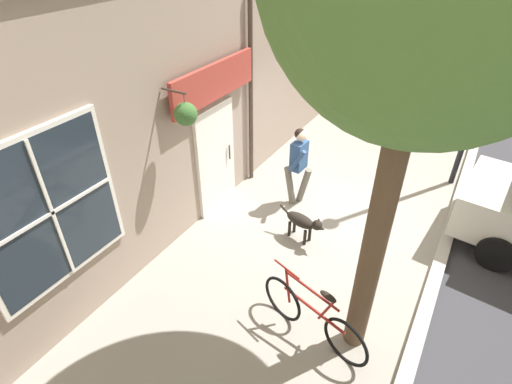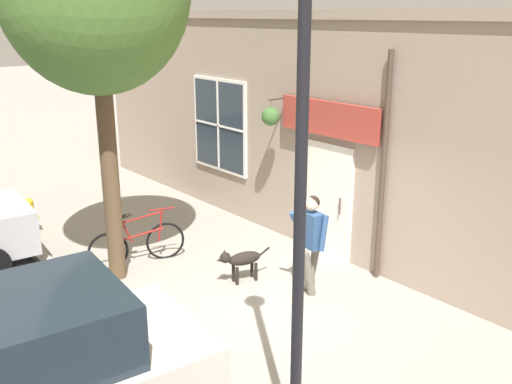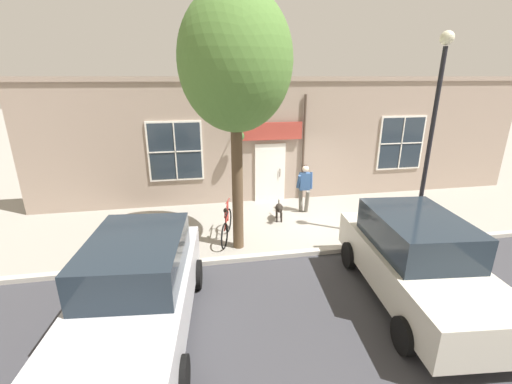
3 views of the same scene
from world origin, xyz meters
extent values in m
plane|color=gray|center=(0.00, 0.00, 0.00)|extent=(90.00, 90.00, 0.00)
cube|color=#B2ADA3|center=(2.00, 0.00, 0.06)|extent=(0.20, 28.00, 0.12)
cube|color=gray|center=(-2.35, 0.00, 2.09)|extent=(0.30, 18.00, 4.18)
cube|color=white|center=(-2.18, -0.79, 1.05)|extent=(0.10, 1.10, 2.10)
cube|color=#232D38|center=(-2.15, -0.79, 1.00)|extent=(0.03, 0.90, 1.90)
cylinder|color=#47382D|center=(-2.09, -0.44, 1.05)|extent=(0.03, 0.03, 0.30)
cube|color=#AD3D33|center=(-2.08, -0.79, 2.55)|extent=(0.08, 2.20, 0.60)
cylinder|color=#47382D|center=(-2.12, 0.42, 1.88)|extent=(0.09, 0.09, 3.76)
cylinder|color=#47382D|center=(-1.96, -1.94, 2.78)|extent=(0.44, 0.04, 0.04)
cylinder|color=#47382D|center=(-1.78, -1.94, 2.60)|extent=(0.01, 0.01, 0.34)
cone|color=#2D2823|center=(-1.78, -1.94, 2.38)|extent=(0.32, 0.32, 0.18)
sphere|color=#3D6B33|center=(-1.78, -1.94, 2.47)|extent=(0.34, 0.34, 0.34)
cube|color=white|center=(-2.18, -4.05, 1.95)|extent=(0.08, 1.82, 2.02)
cube|color=#232D38|center=(-2.15, -4.05, 1.95)|extent=(0.03, 1.70, 1.90)
cube|color=white|center=(-2.13, -4.05, 1.95)|extent=(0.04, 0.04, 1.90)
cube|color=white|center=(-2.13, -4.05, 1.95)|extent=(0.04, 1.70, 0.04)
cube|color=white|center=(-2.18, 4.27, 1.95)|extent=(0.08, 1.82, 2.02)
cube|color=#232D38|center=(-2.15, 4.27, 1.95)|extent=(0.03, 1.70, 1.90)
cube|color=white|center=(-2.13, 4.27, 1.95)|extent=(0.04, 0.04, 1.90)
cube|color=white|center=(-2.13, 4.27, 1.95)|extent=(0.04, 1.70, 0.04)
cylinder|color=#6B665B|center=(-0.74, 0.16, 0.39)|extent=(0.30, 0.15, 0.79)
cylinder|color=#6B665B|center=(-0.98, 0.02, 0.39)|extent=(0.30, 0.15, 0.79)
cube|color=#2D4C7A|center=(-0.86, 0.09, 1.07)|extent=(0.25, 0.36, 0.57)
sphere|color=beige|center=(-0.84, 0.09, 1.50)|extent=(0.22, 0.22, 0.22)
sphere|color=black|center=(-0.87, 0.09, 1.52)|extent=(0.20, 0.20, 0.20)
cylinder|color=#2D4C7A|center=(-0.88, 0.32, 1.07)|extent=(0.17, 0.10, 0.57)
cylinder|color=#2D4C7A|center=(-0.78, -0.15, 1.09)|extent=(0.33, 0.11, 0.52)
ellipsoid|color=black|center=(-0.31, -0.90, 0.41)|extent=(0.62, 0.36, 0.22)
cylinder|color=black|center=(-0.13, -0.87, 0.15)|extent=(0.06, 0.06, 0.31)
cylinder|color=black|center=(-0.16, -1.01, 0.15)|extent=(0.06, 0.06, 0.31)
cylinder|color=black|center=(-0.47, -0.79, 0.15)|extent=(0.06, 0.06, 0.31)
cylinder|color=black|center=(-0.50, -0.93, 0.15)|extent=(0.06, 0.06, 0.31)
sphere|color=black|center=(0.03, -0.97, 0.49)|extent=(0.18, 0.18, 0.18)
cone|color=black|center=(0.14, -1.00, 0.47)|extent=(0.12, 0.11, 0.09)
cone|color=black|center=(0.03, -0.92, 0.57)|extent=(0.06, 0.06, 0.07)
cone|color=black|center=(0.01, -1.02, 0.57)|extent=(0.06, 0.06, 0.07)
cylinder|color=black|center=(-0.67, -0.82, 0.46)|extent=(0.21, 0.08, 0.14)
cylinder|color=brown|center=(1.24, -2.41, 1.82)|extent=(0.28, 0.28, 3.65)
sphere|color=#4C7533|center=(1.29, -2.32, 4.15)|extent=(1.82, 1.82, 1.82)
torus|color=black|center=(0.20, -2.56, 0.33)|extent=(0.68, 0.27, 0.70)
torus|color=black|center=(1.22, -2.77, 0.33)|extent=(0.68, 0.27, 0.70)
cylinder|color=maroon|center=(0.71, -2.67, 0.53)|extent=(0.97, 0.24, 0.16)
cylinder|color=maroon|center=(0.89, -2.70, 0.67)|extent=(0.21, 0.08, 0.48)
cylinder|color=maroon|center=(0.66, -2.66, 0.85)|extent=(0.82, 0.21, 0.13)
cylinder|color=maroon|center=(0.28, -2.58, 0.65)|extent=(0.13, 0.06, 0.58)
cylinder|color=maroon|center=(0.24, -2.57, 0.95)|extent=(0.44, 0.17, 0.03)
ellipsoid|color=black|center=(0.89, -2.70, 0.93)|extent=(0.26, 0.15, 0.09)
cylinder|color=black|center=(2.74, 0.05, 0.31)|extent=(0.64, 0.24, 0.62)
cylinder|color=black|center=(1.76, 2.47, 2.50)|extent=(0.11, 0.11, 5.00)
camera|label=1|loc=(1.81, -6.02, 4.80)|focal=28.00mm
camera|label=2|loc=(5.11, 5.86, 4.28)|focal=40.00mm
camera|label=3|loc=(9.43, -3.44, 4.34)|focal=24.00mm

